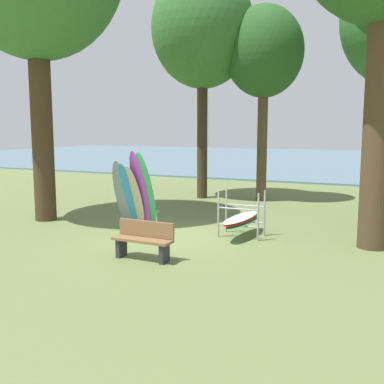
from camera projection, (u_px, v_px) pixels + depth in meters
The scene contains 7 objects.
ground_plane at pixel (168, 237), 12.27m from camera, with size 80.00×80.00×0.00m, color olive.
lake_water at pixel (332, 160), 40.41m from camera, with size 80.00×36.00×0.10m, color slate.
tree_mid_behind at pixel (203, 30), 18.15m from camera, with size 4.09×4.09×9.18m.
tree_far_right_back at pixel (264, 53), 17.67m from camera, with size 3.07×3.07×7.60m.
leaning_board_pile at pixel (135, 194), 13.04m from camera, with size 1.42×0.77×2.29m.
board_storage_rack at pixel (242, 219), 12.27m from camera, with size 1.15×2.13×1.25m.
park_bench at pixel (144, 239), 10.15m from camera, with size 1.41×0.44×0.85m.
Camera 1 is at (5.61, -10.61, 2.92)m, focal length 42.70 mm.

